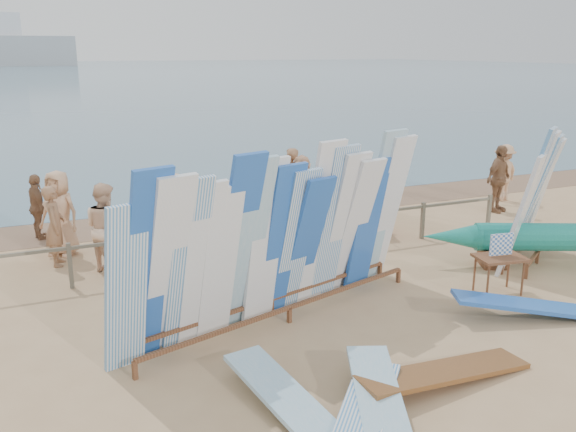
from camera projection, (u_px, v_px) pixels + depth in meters
name	position (u px, v px, depth m)	size (l,w,h in m)	color
ground	(330.00, 314.00, 10.51)	(160.00, 160.00, 0.00)	tan
ocean	(44.00, 72.00, 123.98)	(320.00, 240.00, 0.02)	#476A7F
wet_sand_strip	(212.00, 214.00, 16.89)	(40.00, 2.60, 0.01)	#826149
fence	(267.00, 233.00, 13.00)	(12.08, 0.08, 0.90)	#716955
main_surfboard_rack	(281.00, 242.00, 10.00)	(5.93, 2.45, 3.03)	brown
side_surfboard_rack	(531.00, 202.00, 12.76)	(2.50, 1.99, 2.96)	brown
vendor_table	(499.00, 274.00, 11.30)	(0.96, 0.74, 1.16)	brown
flat_board_b	(382.00, 428.00, 7.34)	(0.56, 2.70, 0.07)	#81B4CE
flat_board_a	(294.00, 419.00, 7.52)	(0.56, 2.70, 0.07)	#81B4CE
flat_board_d	(531.00, 318.00, 10.34)	(0.56, 2.70, 0.07)	blue
flat_board_c	(445.00, 382.00, 8.34)	(0.56, 2.70, 0.07)	brown
beach_chair_left	(238.00, 247.00, 13.37)	(0.65, 0.66, 0.77)	red
beach_chair_right	(268.00, 231.00, 14.44)	(0.58, 0.59, 0.82)	red
stroller	(368.00, 214.00, 15.04)	(0.81, 0.98, 1.17)	red
beachgoer_1	(55.00, 226.00, 12.69)	(0.62, 0.34, 1.71)	#8C6042
beachgoer_10	(498.00, 179.00, 16.89)	(1.10, 0.48, 1.88)	#8C6042
beachgoer_2	(105.00, 227.00, 12.34)	(0.90, 0.43, 1.85)	beige
beachgoer_6	(271.00, 206.00, 14.36)	(0.81, 0.39, 1.66)	tan
beachgoer_5	(302.00, 188.00, 15.98)	(1.63, 0.53, 1.76)	beige
beachgoer_0	(60.00, 213.00, 13.32)	(0.93, 0.44, 1.89)	tan
beachgoer_extra_1	(37.00, 207.00, 14.45)	(0.93, 0.40, 1.59)	#8C6042
beachgoer_extra_0	(504.00, 173.00, 18.20)	(1.10, 0.45, 1.70)	tan
beachgoer_4	(276.00, 203.00, 14.86)	(0.93, 0.40, 1.58)	#8C6042
beachgoer_7	(290.00, 183.00, 16.43)	(0.68, 0.37, 1.87)	#8C6042
beachgoer_3	(176.00, 205.00, 14.70)	(1.00, 0.41, 1.55)	tan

